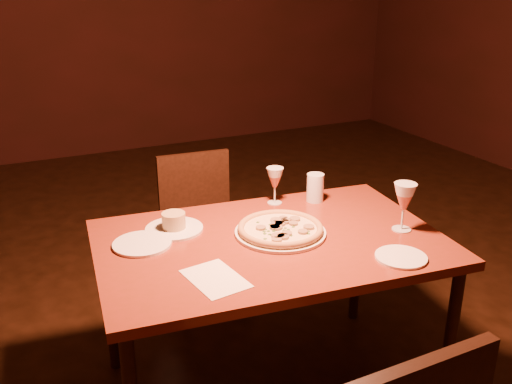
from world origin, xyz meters
name	(u,v)px	position (x,y,z in m)	size (l,w,h in m)	color
floor	(292,346)	(0.00, 0.00, 0.00)	(7.00, 7.00, 0.00)	#321B10
dining_table	(270,254)	(-0.22, -0.21, 0.63)	(1.37, 0.96, 0.69)	maroon
chair_far	(201,223)	(-0.21, 0.58, 0.44)	(0.40, 0.40, 0.77)	black
pizza_plate	(280,229)	(-0.17, -0.18, 0.71)	(0.35, 0.35, 0.04)	white
ramekin_saucer	(174,225)	(-0.52, 0.03, 0.71)	(0.22, 0.22, 0.07)	white
wine_glass_far	(275,186)	(-0.04, 0.11, 0.77)	(0.07, 0.07, 0.16)	#AD5948
wine_glass_right	(404,207)	(0.28, -0.35, 0.78)	(0.09, 0.09, 0.19)	#AD5948
water_tumbler	(315,188)	(0.13, 0.05, 0.75)	(0.07, 0.07, 0.12)	silver
side_plate_left	(142,244)	(-0.67, -0.05, 0.69)	(0.22, 0.22, 0.01)	white
side_plate_near	(401,257)	(0.12, -0.54, 0.69)	(0.18, 0.18, 0.01)	white
menu_card	(215,279)	(-0.52, -0.40, 0.69)	(0.16, 0.23, 0.00)	white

